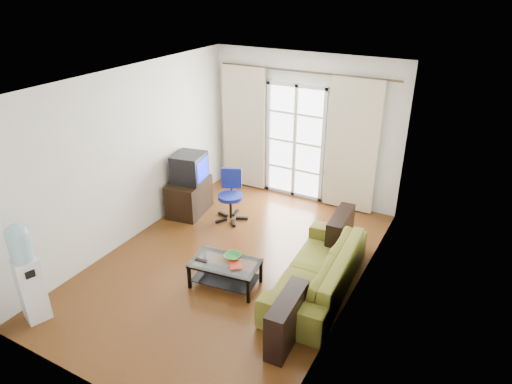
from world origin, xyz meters
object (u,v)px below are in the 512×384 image
coffee_table (225,270)px  task_chair (231,205)px  sofa (317,269)px  crt_tv (188,167)px  tv_stand (189,197)px  water_cooler (27,271)px

coffee_table → task_chair: (-0.92, 1.65, 0.02)m
coffee_table → sofa: bearing=25.2°
crt_tv → task_chair: 0.99m
coffee_table → crt_tv: bearing=137.9°
tv_stand → task_chair: task_chair is taller
sofa → tv_stand: (-2.83, 0.98, -0.01)m
coffee_table → tv_stand: bearing=138.5°
task_chair → water_cooler: (-0.80, -3.33, 0.44)m
crt_tv → water_cooler: size_ratio=0.46×
tv_stand → coffee_table: bearing=-50.2°
coffee_table → water_cooler: size_ratio=0.74×
task_chair → water_cooler: 3.45m
tv_stand → crt_tv: crt_tv is taller
water_cooler → crt_tv: bearing=109.3°
tv_stand → crt_tv: bearing=82.6°
tv_stand → task_chair: bearing=1.9°
sofa → crt_tv: bearing=-112.8°
coffee_table → task_chair: 1.89m
crt_tv → water_cooler: bearing=-100.6°
sofa → water_cooler: (-2.85, -2.21, 0.39)m
water_cooler → coffee_table: bearing=63.9°
crt_tv → task_chair: size_ratio=0.70×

